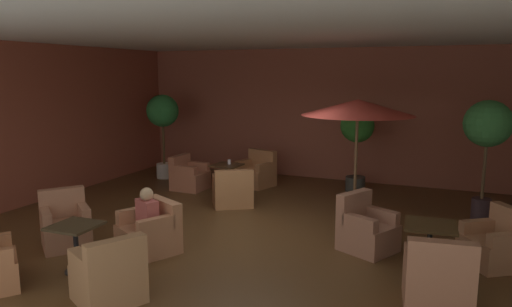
{
  "coord_description": "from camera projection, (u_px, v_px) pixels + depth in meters",
  "views": [
    {
      "loc": [
        3.28,
        -7.31,
        2.79
      ],
      "look_at": [
        0.0,
        0.48,
        1.34
      ],
      "focal_mm": 33.07,
      "sensor_mm": 36.0,
      "label": 1
    }
  ],
  "objects": [
    {
      "name": "ground_plane",
      "position": [
        245.0,
        233.0,
        8.37
      ],
      "size": [
        10.15,
        9.69,
        0.02
      ],
      "primitive_type": "cube",
      "color": "#54371D"
    },
    {
      "name": "wall_back_brick",
      "position": [
        319.0,
        114.0,
        12.44
      ],
      "size": [
        10.15,
        0.08,
        3.43
      ],
      "primitive_type": "cube",
      "color": "#98503C",
      "rests_on": "ground_plane"
    },
    {
      "name": "wall_left_accent",
      "position": [
        29.0,
        124.0,
        10.0
      ],
      "size": [
        0.08,
        9.69,
        3.43
      ],
      "primitive_type": "cube",
      "color": "brown",
      "rests_on": "ground_plane"
    },
    {
      "name": "ceiling_slab",
      "position": [
        245.0,
        32.0,
        7.78
      ],
      "size": [
        10.15,
        9.69,
        0.06
      ],
      "primitive_type": "cube",
      "color": "silver",
      "rests_on": "wall_back_brick"
    },
    {
      "name": "cafe_table_front_left",
      "position": [
        227.0,
        172.0,
        10.95
      ],
      "size": [
        0.66,
        0.66,
        0.69
      ],
      "color": "black",
      "rests_on": "ground_plane"
    },
    {
      "name": "armchair_front_left_north",
      "position": [
        256.0,
        173.0,
        11.76
      ],
      "size": [
        1.0,
        0.94,
        0.88
      ],
      "color": "#B37447",
      "rests_on": "ground_plane"
    },
    {
      "name": "armchair_front_left_east",
      "position": [
        189.0,
        177.0,
        11.41
      ],
      "size": [
        0.77,
        0.75,
        0.82
      ],
      "color": "#B46A4C",
      "rests_on": "ground_plane"
    },
    {
      "name": "armchair_front_left_south",
      "position": [
        233.0,
        192.0,
        9.98
      ],
      "size": [
        1.06,
        1.04,
        0.82
      ],
      "color": "#B57848",
      "rests_on": "ground_plane"
    },
    {
      "name": "cafe_table_front_right",
      "position": [
        430.0,
        235.0,
        6.64
      ],
      "size": [
        0.74,
        0.74,
        0.69
      ],
      "color": "black",
      "rests_on": "ground_plane"
    },
    {
      "name": "armchair_front_right_north",
      "position": [
        437.0,
        281.0,
        5.64
      ],
      "size": [
        0.86,
        0.88,
        0.92
      ],
      "color": "#A96D50",
      "rests_on": "ground_plane"
    },
    {
      "name": "armchair_front_right_east",
      "position": [
        496.0,
        245.0,
        6.9
      ],
      "size": [
        1.02,
        1.03,
        0.85
      ],
      "color": "#AC744F",
      "rests_on": "ground_plane"
    },
    {
      "name": "armchair_front_right_south",
      "position": [
        366.0,
        230.0,
        7.48
      ],
      "size": [
        1.0,
        0.98,
        0.9
      ],
      "color": "#A36C54",
      "rests_on": "ground_plane"
    },
    {
      "name": "cafe_table_mid_center",
      "position": [
        76.0,
        237.0,
        6.62
      ],
      "size": [
        0.64,
        0.64,
        0.69
      ],
      "color": "black",
      "rests_on": "ground_plane"
    },
    {
      "name": "armchair_mid_center_north",
      "position": [
        65.0,
        226.0,
        7.66
      ],
      "size": [
        1.03,
        1.02,
        0.91
      ],
      "color": "#A66D50",
      "rests_on": "ground_plane"
    },
    {
      "name": "armchair_mid_center_south",
      "position": [
        109.0,
        277.0,
        5.77
      ],
      "size": [
        1.0,
        0.99,
        0.88
      ],
      "color": "#AC7950",
      "rests_on": "ground_plane"
    },
    {
      "name": "armchair_mid_center_west",
      "position": [
        150.0,
        233.0,
        7.41
      ],
      "size": [
        1.07,
        1.06,
        0.8
      ],
      "color": "#B77954",
      "rests_on": "ground_plane"
    },
    {
      "name": "patio_umbrella_tall_red",
      "position": [
        358.0,
        108.0,
        9.1
      ],
      "size": [
        2.18,
        2.18,
        2.29
      ],
      "color": "#2D2D2D",
      "rests_on": "ground_plane"
    },
    {
      "name": "potted_tree_left_corner",
      "position": [
        357.0,
        134.0,
        11.04
      ],
      "size": [
        0.79,
        0.79,
        1.97
      ],
      "color": "#393933",
      "rests_on": "ground_plane"
    },
    {
      "name": "potted_tree_mid_left",
      "position": [
        487.0,
        130.0,
        8.78
      ],
      "size": [
        0.88,
        0.88,
        2.3
      ],
      "color": "#3D2C33",
      "rests_on": "ground_plane"
    },
    {
      "name": "potted_tree_mid_right",
      "position": [
        163.0,
        117.0,
        12.43
      ],
      "size": [
        0.85,
        0.85,
        2.23
      ],
      "color": "silver",
      "rests_on": "ground_plane"
    },
    {
      "name": "patron_blue_shirt",
      "position": [
        147.0,
        209.0,
        7.32
      ],
      "size": [
        0.45,
        0.36,
        0.62
      ],
      "color": "#B3524C",
      "rests_on": "ground_plane"
    },
    {
      "name": "iced_drink_cup",
      "position": [
        229.0,
        162.0,
        10.96
      ],
      "size": [
        0.08,
        0.08,
        0.11
      ],
      "primitive_type": "cylinder",
      "color": "white",
      "rests_on": "cafe_table_front_left"
    }
  ]
}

